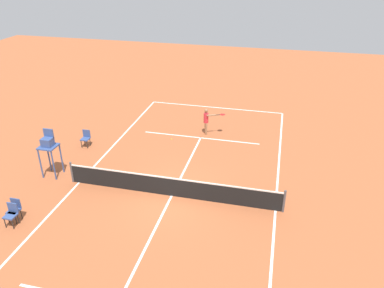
{
  "coord_description": "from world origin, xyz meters",
  "views": [
    {
      "loc": [
        -4.18,
        13.29,
        9.83
      ],
      "look_at": [
        -0.06,
        -3.65,
        0.8
      ],
      "focal_mm": 34.99,
      "sensor_mm": 36.0,
      "label": 1
    }
  ],
  "objects": [
    {
      "name": "tennis_ball",
      "position": [
        1.6,
        -5.41,
        0.03
      ],
      "size": [
        0.07,
        0.07,
        0.07
      ],
      "primitive_type": "sphere",
      "color": "#CCE033",
      "rests_on": "ground"
    },
    {
      "name": "court_lines",
      "position": [
        0.0,
        0.0,
        0.0
      ],
      "size": [
        9.3,
        22.1,
        0.01
      ],
      "color": "white",
      "rests_on": "ground"
    },
    {
      "name": "courtside_chair_mid",
      "position": [
        6.04,
        -3.51,
        0.53
      ],
      "size": [
        0.44,
        0.46,
        0.95
      ],
      "color": "#262626",
      "rests_on": "ground"
    },
    {
      "name": "courtside_chair_far",
      "position": [
        5.71,
        3.11,
        0.53
      ],
      "size": [
        0.44,
        0.46,
        0.95
      ],
      "color": "#262626",
      "rests_on": "ground"
    },
    {
      "name": "courtside_chair_near",
      "position": [
        5.63,
        3.4,
        0.53
      ],
      "size": [
        0.44,
        0.46,
        0.95
      ],
      "color": "#262626",
      "rests_on": "ground"
    },
    {
      "name": "tennis_net",
      "position": [
        0.0,
        0.0,
        0.5
      ],
      "size": [
        9.9,
        0.1,
        1.07
      ],
      "color": "#4C4C51",
      "rests_on": "ground"
    },
    {
      "name": "ground_plane",
      "position": [
        0.0,
        0.0,
        0.0
      ],
      "size": [
        60.0,
        60.0,
        0.0
      ],
      "primitive_type": "plane",
      "color": "#AD5933"
    },
    {
      "name": "umpire_chair",
      "position": [
        6.16,
        -0.35,
        1.61
      ],
      "size": [
        0.8,
        0.8,
        2.41
      ],
      "color": "#38518C",
      "rests_on": "ground"
    },
    {
      "name": "player_serving",
      "position": [
        -0.24,
        -6.65,
        0.96
      ],
      "size": [
        1.29,
        0.6,
        1.63
      ],
      "rotation": [
        0.0,
        0.0,
        1.97
      ],
      "color": "#9E704C",
      "rests_on": "ground"
    }
  ]
}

